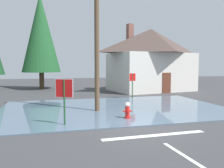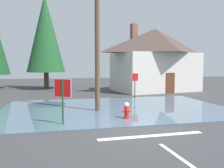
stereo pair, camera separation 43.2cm
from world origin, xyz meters
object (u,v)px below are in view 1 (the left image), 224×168
(fire_hydrant, at_px, (127,111))
(pine_tree_mid_left, at_px, (41,33))
(stop_sign_far, at_px, (132,81))
(house, at_px, (151,59))
(utility_pole, at_px, (97,26))
(stop_sign_near, at_px, (64,92))

(fire_hydrant, bearing_deg, pine_tree_mid_left, 105.83)
(fire_hydrant, relative_size, stop_sign_far, 0.41)
(fire_hydrant, relative_size, house, 0.09)
(utility_pole, bearing_deg, stop_sign_near, -125.49)
(stop_sign_far, bearing_deg, fire_hydrant, -111.38)
(stop_sign_near, relative_size, fire_hydrant, 2.46)
(fire_hydrant, xyz_separation_m, house, (6.67, 12.26, 2.99))
(utility_pole, distance_m, pine_tree_mid_left, 15.04)
(house, bearing_deg, pine_tree_mid_left, 158.18)
(fire_hydrant, relative_size, utility_pole, 0.09)
(pine_tree_mid_left, bearing_deg, utility_pole, -75.86)
(house, distance_m, pine_tree_mid_left, 12.67)
(utility_pole, bearing_deg, pine_tree_mid_left, 104.14)
(fire_hydrant, bearing_deg, house, 61.43)
(stop_sign_near, bearing_deg, utility_pole, 54.51)
(stop_sign_near, bearing_deg, house, 52.48)
(stop_sign_near, height_order, house, house)
(utility_pole, xyz_separation_m, house, (7.79, 9.94, -1.56))
(stop_sign_near, xyz_separation_m, utility_pole, (2.04, 2.86, 3.46))
(stop_sign_near, distance_m, utility_pole, 4.93)
(house, height_order, pine_tree_mid_left, pine_tree_mid_left)
(pine_tree_mid_left, bearing_deg, house, -21.82)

